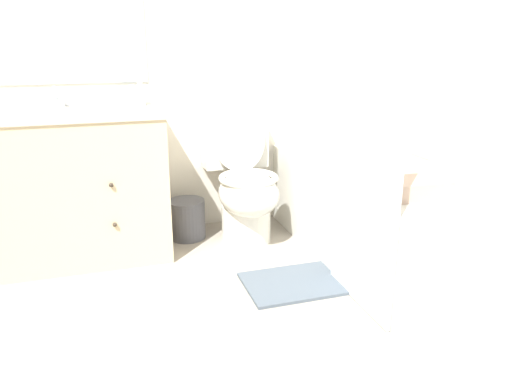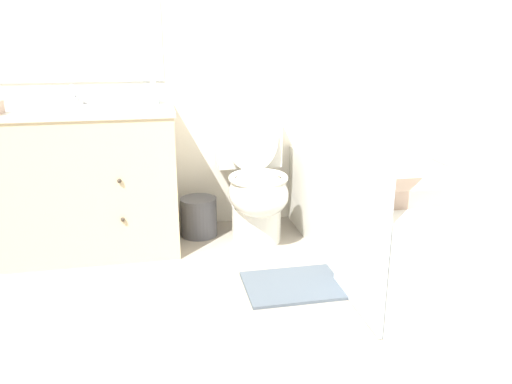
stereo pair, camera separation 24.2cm
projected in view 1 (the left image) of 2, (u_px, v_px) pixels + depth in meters
wall_back at (184, 34)px, 3.07m from camera, size 8.00×0.06×2.50m
wall_right at (470, 34)px, 2.64m from camera, size 0.05×2.77×2.50m
vanity_cabinet at (64, 185)px, 2.82m from camera, size 1.13×0.60×0.85m
sink_faucet at (57, 101)px, 2.85m from camera, size 0.14×0.12×0.12m
toilet at (244, 183)px, 3.10m from camera, size 0.41×0.63×0.84m
bathtub at (378, 211)px, 2.91m from camera, size 0.75×1.57×0.52m
shower_curtain at (371, 94)px, 2.13m from camera, size 0.01×0.56×1.99m
wastebasket at (187, 219)px, 3.18m from camera, size 0.23×0.23×0.25m
tissue_box at (132, 97)px, 2.94m from camera, size 0.15×0.11×0.11m
soap_dispenser at (141, 95)px, 2.85m from camera, size 0.05×0.05×0.15m
bath_towel_folded at (412, 188)px, 2.32m from camera, size 0.35×0.19×0.08m
bath_mat at (295, 283)px, 2.60m from camera, size 0.52×0.38×0.02m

